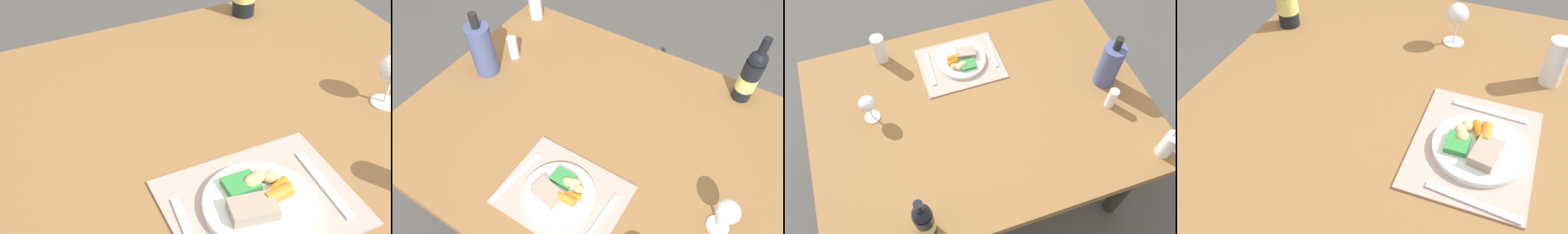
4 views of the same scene
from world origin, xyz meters
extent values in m
cube|color=brown|center=(0.00, 0.00, 0.71)|extent=(1.50, 1.08, 0.05)
cylinder|color=#2C2924|center=(0.63, 0.42, 0.34)|extent=(0.07, 0.07, 0.68)
cube|color=tan|center=(0.01, -0.28, 0.73)|extent=(0.38, 0.30, 0.01)
cylinder|color=silver|center=(0.00, -0.29, 0.75)|extent=(0.23, 0.23, 0.02)
cube|color=gray|center=(-0.03, -0.31, 0.77)|extent=(0.10, 0.08, 0.03)
cylinder|color=orange|center=(0.04, -0.30, 0.77)|extent=(0.06, 0.03, 0.03)
cylinder|color=orange|center=(0.05, -0.28, 0.76)|extent=(0.06, 0.04, 0.02)
ellipsoid|color=#DBBD79|center=(0.01, -0.24, 0.77)|extent=(0.04, 0.03, 0.03)
ellipsoid|color=#D3B17F|center=(0.03, -0.23, 0.77)|extent=(0.04, 0.03, 0.02)
ellipsoid|color=tan|center=(0.05, -0.24, 0.77)|extent=(0.04, 0.03, 0.02)
cube|color=#318C3E|center=(-0.02, -0.24, 0.76)|extent=(0.07, 0.06, 0.02)
cube|color=silver|center=(0.15, -0.29, 0.74)|extent=(0.03, 0.20, 0.00)
cylinder|color=white|center=(0.46, -0.11, 0.73)|extent=(0.07, 0.07, 0.00)
cylinder|color=white|center=(0.46, -0.11, 0.77)|extent=(0.01, 0.01, 0.07)
camera|label=1|loc=(-0.41, -0.88, 1.56)|focal=48.58mm
camera|label=2|loc=(0.35, -0.67, 1.77)|focal=32.34mm
camera|label=3|loc=(0.32, 0.92, 2.22)|focal=36.78mm
camera|label=4|loc=(-0.76, -0.31, 1.53)|focal=39.29mm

